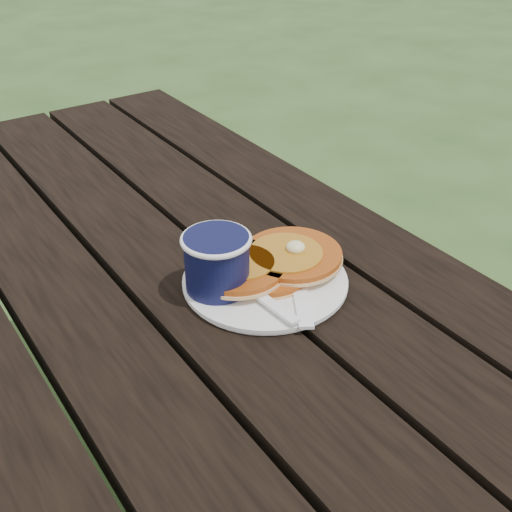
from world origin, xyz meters
TOP-DOWN VIEW (x-y plane):
  - picnic_table at (0.00, 0.00)m, footprint 1.36×1.80m
  - plate at (0.09, 0.03)m, footprint 0.27×0.27m
  - pancake_stack at (0.11, 0.04)m, footprint 0.23×0.16m
  - knife at (0.12, -0.02)m, footprint 0.11×0.16m
  - fork at (0.06, -0.03)m, footprint 0.04×0.16m
  - coffee_cup at (0.03, 0.05)m, footprint 0.10×0.10m

SIDE VIEW (x-z plane):
  - picnic_table at x=0.00m, z-range -0.01..0.74m
  - plate at x=0.09m, z-range 0.75..0.76m
  - knife at x=0.12m, z-range 0.76..0.76m
  - fork at x=0.06m, z-range 0.77..0.77m
  - pancake_stack at x=0.11m, z-range 0.76..0.79m
  - coffee_cup at x=0.03m, z-range 0.76..0.85m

